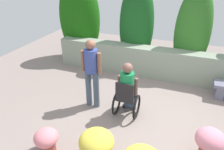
{
  "coord_description": "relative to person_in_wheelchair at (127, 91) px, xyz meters",
  "views": [
    {
      "loc": [
        0.75,
        -3.85,
        3.15
      ],
      "look_at": [
        -0.81,
        0.27,
        0.85
      ],
      "focal_mm": 34.55,
      "sensor_mm": 36.0,
      "label": 1
    }
  ],
  "objects": [
    {
      "name": "hedge_backdrop",
      "position": [
        -0.3,
        2.71,
        0.77
      ],
      "size": [
        6.8,
        1.03,
        2.88
      ],
      "color": "#18590F",
      "rests_on": "ground"
    },
    {
      "name": "person_in_wheelchair",
      "position": [
        0.0,
        0.0,
        0.0
      ],
      "size": [
        0.53,
        0.66,
        1.33
      ],
      "rotation": [
        0.0,
        0.0,
        -0.04
      ],
      "color": "black",
      "rests_on": "ground"
    },
    {
      "name": "stone_retaining_wall",
      "position": [
        0.37,
        2.13,
        -0.17
      ],
      "size": [
        6.54,
        0.46,
        0.91
      ],
      "primitive_type": "cube",
      "color": "gray",
      "rests_on": "ground"
    },
    {
      "name": "flower_pot_small_foreground",
      "position": [
        1.73,
        -0.68,
        -0.26
      ],
      "size": [
        0.52,
        0.52,
        0.61
      ],
      "color": "brown",
      "rests_on": "ground"
    },
    {
      "name": "ground_plane",
      "position": [
        0.37,
        -0.06,
        -0.62
      ],
      "size": [
        11.68,
        11.68,
        0.0
      ],
      "primitive_type": "plane",
      "color": "gray"
    },
    {
      "name": "person_standing_companion",
      "position": [
        -0.88,
        0.04,
        0.36
      ],
      "size": [
        0.49,
        0.3,
        1.7
      ],
      "rotation": [
        0.0,
        0.0,
        -0.14
      ],
      "color": "#425264",
      "rests_on": "ground"
    },
    {
      "name": "flower_pot_terracotta_by_wall",
      "position": [
        -1.04,
        -1.6,
        -0.33
      ],
      "size": [
        0.44,
        0.44,
        0.51
      ],
      "color": "brown",
      "rests_on": "ground"
    },
    {
      "name": "flower_pot_red_accent",
      "position": [
        -0.12,
        -1.41,
        -0.28
      ],
      "size": [
        0.62,
        0.62,
        0.59
      ],
      "color": "#AD572E",
      "rests_on": "ground"
    }
  ]
}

